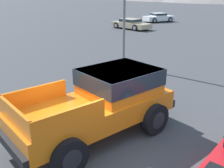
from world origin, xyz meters
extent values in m
plane|color=#424244|center=(0.00, 0.00, 0.00)|extent=(320.00, 320.00, 0.00)
cube|color=orange|center=(-0.49, 0.29, 0.84)|extent=(3.42, 5.17, 0.60)
cube|color=orange|center=(-0.17, 1.19, 1.52)|extent=(2.39, 2.58, 0.77)
cube|color=#1E2833|center=(-0.17, 1.19, 1.66)|extent=(2.44, 2.64, 0.49)
cube|color=orange|center=(-1.82, -0.67, 1.38)|extent=(0.71, 1.84, 0.48)
cube|color=orange|center=(-0.06, -1.29, 1.38)|extent=(0.71, 1.84, 0.48)
cube|color=orange|center=(-1.24, -1.85, 1.38)|extent=(1.79, 0.69, 0.48)
cube|color=black|center=(0.32, 2.60, 0.65)|extent=(1.85, 0.78, 0.24)
cube|color=black|center=(-1.30, -2.02, 0.65)|extent=(1.85, 0.78, 0.24)
cylinder|color=black|center=(-0.95, 2.02, 0.47)|extent=(0.62, 1.00, 0.95)
cylinder|color=#232326|center=(-0.95, 2.02, 0.47)|extent=(0.50, 0.61, 0.52)
cylinder|color=black|center=(0.95, 1.36, 0.47)|extent=(0.62, 1.00, 0.95)
cylinder|color=#232326|center=(0.95, 1.36, 0.47)|extent=(0.50, 0.61, 0.52)
cylinder|color=black|center=(-1.93, -0.78, 0.47)|extent=(0.62, 1.00, 0.95)
cylinder|color=#232326|center=(-1.93, -0.78, 0.47)|extent=(0.50, 0.61, 0.52)
cylinder|color=black|center=(-0.04, -1.45, 0.47)|extent=(0.62, 1.00, 0.95)
cylinder|color=#232326|center=(-0.04, -1.45, 0.47)|extent=(0.50, 0.61, 0.52)
cube|color=white|center=(-9.56, 28.90, 0.48)|extent=(3.77, 4.31, 0.59)
cube|color=white|center=(-9.62, 28.82, 0.97)|extent=(2.25, 2.28, 0.40)
cube|color=#1E2833|center=(-9.62, 28.82, 1.02)|extent=(2.30, 2.33, 0.24)
cylinder|color=black|center=(-9.54, 30.41, 0.33)|extent=(0.56, 0.66, 0.65)
cylinder|color=#9E9EA3|center=(-9.54, 30.41, 0.33)|extent=(0.40, 0.43, 0.36)
cylinder|color=black|center=(-8.15, 29.43, 0.33)|extent=(0.56, 0.66, 0.65)
cylinder|color=#9E9EA3|center=(-8.15, 29.43, 0.33)|extent=(0.40, 0.43, 0.36)
cylinder|color=black|center=(-10.98, 28.37, 0.33)|extent=(0.56, 0.66, 0.65)
cylinder|color=#9E9EA3|center=(-10.98, 28.37, 0.33)|extent=(0.40, 0.43, 0.36)
cylinder|color=black|center=(-9.59, 27.39, 0.33)|extent=(0.56, 0.66, 0.65)
cylinder|color=#9E9EA3|center=(-9.59, 27.39, 0.33)|extent=(0.40, 0.43, 0.36)
cube|color=tan|center=(-9.77, 21.02, 0.44)|extent=(4.90, 3.04, 0.50)
cube|color=tan|center=(-9.88, 21.05, 0.89)|extent=(2.29, 2.09, 0.41)
cube|color=#1E2833|center=(-9.88, 21.05, 0.94)|extent=(2.34, 2.13, 0.25)
cylinder|color=black|center=(-8.16, 21.47, 0.34)|extent=(0.71, 0.40, 0.68)
cylinder|color=#9E9EA3|center=(-8.16, 21.47, 0.34)|extent=(0.42, 0.33, 0.37)
cylinder|color=black|center=(-8.66, 19.78, 0.34)|extent=(0.71, 0.40, 0.68)
cylinder|color=#9E9EA3|center=(-8.66, 19.78, 0.34)|extent=(0.42, 0.33, 0.37)
cylinder|color=black|center=(-10.88, 22.26, 0.34)|extent=(0.71, 0.40, 0.68)
cylinder|color=#9E9EA3|center=(-10.88, 22.26, 0.34)|extent=(0.42, 0.33, 0.37)
cylinder|color=black|center=(-11.37, 20.58, 0.34)|extent=(0.71, 0.40, 0.68)
cylinder|color=#9E9EA3|center=(-11.37, 20.58, 0.34)|extent=(0.42, 0.33, 0.37)
camera|label=1|loc=(3.45, -5.34, 4.13)|focal=42.00mm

